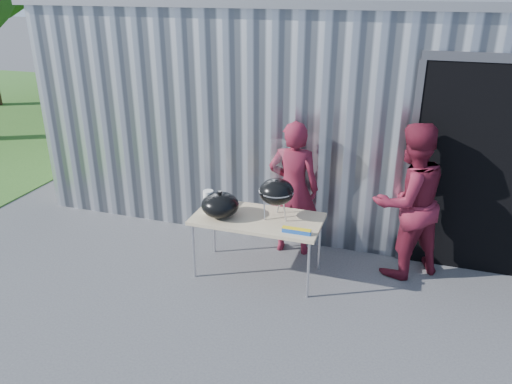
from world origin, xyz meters
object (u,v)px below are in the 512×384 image
(person_cook, at_px, (293,189))
(person_bystander, at_px, (408,201))
(folding_table, at_px, (258,220))
(kettle_grill, at_px, (277,184))

(person_cook, relative_size, person_bystander, 0.94)
(folding_table, xyz_separation_m, person_cook, (0.26, 0.68, 0.17))
(kettle_grill, xyz_separation_m, person_bystander, (1.44, 0.52, -0.24))
(folding_table, bearing_deg, kettle_grill, 15.71)
(folding_table, xyz_separation_m, person_bystander, (1.65, 0.58, 0.23))
(kettle_grill, height_order, person_cook, person_cook)
(person_cook, bearing_deg, person_bystander, 172.09)
(kettle_grill, bearing_deg, person_cook, 85.58)
(kettle_grill, relative_size, person_bystander, 0.50)
(folding_table, bearing_deg, person_bystander, 19.35)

